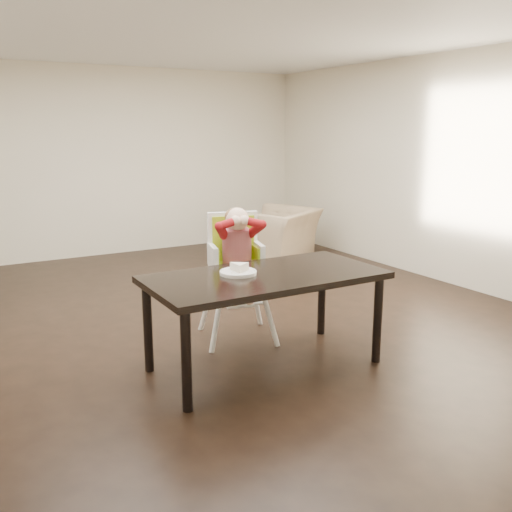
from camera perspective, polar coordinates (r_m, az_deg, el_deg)
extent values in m
plane|color=black|center=(5.64, -3.60, -6.33)|extent=(7.00, 7.00, 0.00)
cube|color=beige|center=(8.63, -14.30, 9.08)|extent=(6.00, 0.02, 2.70)
cube|color=beige|center=(7.20, 18.35, 8.19)|extent=(0.02, 7.00, 2.70)
cube|color=white|center=(5.40, -4.03, 21.86)|extent=(6.00, 7.00, 0.02)
cube|color=black|center=(4.35, 0.92, -2.12)|extent=(1.80, 0.90, 0.05)
cylinder|color=black|center=(3.80, -6.98, -10.41)|extent=(0.07, 0.07, 0.70)
cylinder|color=black|center=(4.65, 12.06, -6.27)|extent=(0.07, 0.07, 0.70)
cylinder|color=black|center=(4.45, -10.77, -7.06)|extent=(0.07, 0.07, 0.70)
cylinder|color=black|center=(5.19, 6.59, -4.05)|extent=(0.07, 0.07, 0.70)
cylinder|color=white|center=(4.82, -3.89, -5.79)|extent=(0.05, 0.05, 0.62)
cylinder|color=white|center=(4.91, 1.23, -5.39)|extent=(0.05, 0.05, 0.62)
cylinder|color=white|center=(5.24, -4.80, -4.29)|extent=(0.05, 0.05, 0.62)
cylinder|color=white|center=(5.32, -0.07, -3.95)|extent=(0.05, 0.05, 0.62)
cube|color=white|center=(4.98, -1.91, -1.41)|extent=(0.54, 0.50, 0.06)
cube|color=#9BB917|center=(4.97, -1.91, -0.98)|extent=(0.43, 0.42, 0.03)
cube|color=white|center=(5.09, -2.36, 1.84)|extent=(0.44, 0.17, 0.47)
cube|color=#9BB917|center=(5.06, -2.27, 1.65)|extent=(0.37, 0.12, 0.42)
cube|color=black|center=(4.97, -2.88, 1.43)|extent=(0.09, 0.20, 0.02)
cube|color=black|center=(5.00, -1.26, 1.51)|extent=(0.09, 0.20, 0.02)
cylinder|color=#B41417|center=(4.94, -1.93, 0.90)|extent=(0.31, 0.31, 0.30)
sphere|color=beige|center=(4.87, -1.89, 3.67)|extent=(0.25, 0.25, 0.20)
ellipsoid|color=brown|center=(4.89, -1.96, 3.98)|extent=(0.25, 0.24, 0.15)
sphere|color=beige|center=(4.76, -2.07, 3.53)|extent=(0.11, 0.11, 0.09)
sphere|color=beige|center=(4.78, -1.15, 3.56)|extent=(0.11, 0.11, 0.09)
cylinder|color=white|center=(4.33, -1.80, -1.70)|extent=(0.31, 0.31, 0.02)
torus|color=white|center=(4.33, -1.80, -1.55)|extent=(0.31, 0.31, 0.01)
imported|color=tan|center=(8.06, 2.05, 3.01)|extent=(1.31, 1.16, 0.96)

